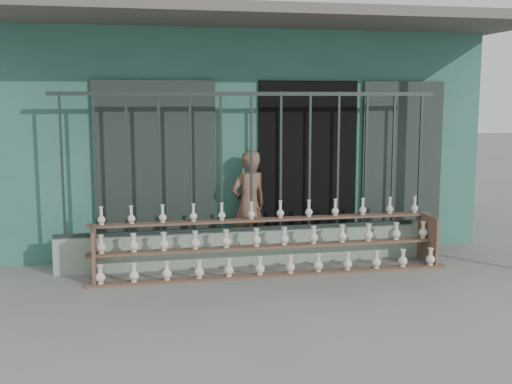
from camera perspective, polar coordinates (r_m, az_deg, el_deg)
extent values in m
plane|color=slate|center=(7.29, 1.62, -8.92)|extent=(60.00, 60.00, 0.00)
cube|color=#31695A|center=(11.21, -3.46, 5.43)|extent=(7.00, 5.00, 3.20)
cube|color=black|center=(9.01, 4.55, 2.16)|extent=(1.40, 0.12, 2.40)
cube|color=black|center=(8.62, -8.91, 1.81)|extent=(1.60, 0.08, 2.40)
cube|color=black|center=(9.46, 12.79, 2.28)|extent=(1.20, 0.08, 2.40)
cube|color=#59544C|center=(8.20, -0.30, 15.24)|extent=(7.40, 2.00, 0.12)
cube|color=#8FA78F|center=(8.46, -0.42, -4.91)|extent=(5.00, 0.20, 0.45)
cube|color=#283330|center=(8.15, -16.86, 2.25)|extent=(0.03, 0.03, 1.80)
cube|color=#283330|center=(8.12, -14.11, 2.34)|extent=(0.03, 0.03, 1.80)
cube|color=#283330|center=(8.12, -11.34, 2.42)|extent=(0.03, 0.03, 1.80)
cube|color=#283330|center=(8.13, -8.58, 2.50)|extent=(0.03, 0.03, 1.80)
cube|color=#283330|center=(8.16, -5.83, 2.57)|extent=(0.03, 0.03, 1.80)
cube|color=#283330|center=(8.21, -3.11, 2.63)|extent=(0.03, 0.03, 1.80)
cube|color=#283330|center=(8.28, -0.42, 2.69)|extent=(0.03, 0.03, 1.80)
cube|color=#283330|center=(8.36, 2.21, 2.74)|extent=(0.03, 0.03, 1.80)
cube|color=#283330|center=(8.47, 4.79, 2.79)|extent=(0.03, 0.03, 1.80)
cube|color=#283330|center=(8.59, 7.30, 2.83)|extent=(0.03, 0.03, 1.80)
cube|color=#283330|center=(8.72, 9.73, 2.86)|extent=(0.03, 0.03, 1.80)
cube|color=#283330|center=(8.87, 12.09, 2.88)|extent=(0.03, 0.03, 1.80)
cube|color=#283330|center=(9.04, 14.37, 2.91)|extent=(0.03, 0.03, 1.80)
cube|color=#283330|center=(8.24, -0.43, 8.72)|extent=(5.00, 0.04, 0.05)
cube|color=#283330|center=(8.41, -0.42, -3.25)|extent=(5.00, 0.04, 0.05)
cube|color=brown|center=(7.93, 1.67, -7.38)|extent=(4.50, 0.18, 0.03)
cube|color=brown|center=(8.09, 1.27, -4.87)|extent=(4.50, 0.18, 0.03)
cube|color=brown|center=(8.27, 0.89, -2.46)|extent=(4.50, 0.18, 0.03)
cube|color=brown|center=(7.90, -14.17, -5.41)|extent=(0.04, 0.55, 0.64)
cube|color=brown|center=(8.82, 15.04, -4.02)|extent=(0.04, 0.55, 0.64)
imported|color=brown|center=(8.60, -0.65, -1.19)|extent=(0.63, 0.53, 1.48)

